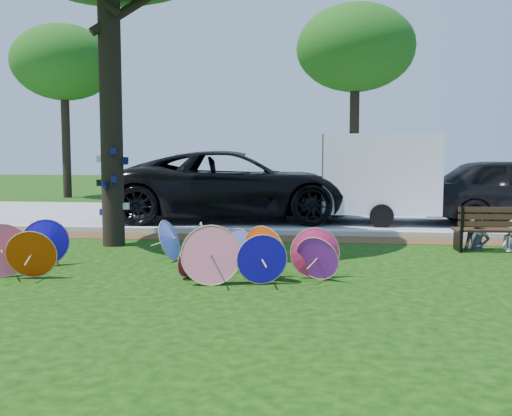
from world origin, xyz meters
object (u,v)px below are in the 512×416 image
at_px(parasol_pile, 184,251).
at_px(park_bench, 497,229).
at_px(person_left, 478,217).
at_px(cargo_trailer, 381,174).
at_px(black_van, 235,186).

distance_m(parasol_pile, park_bench, 6.10).
xyz_separation_m(parasol_pile, park_bench, (5.35, 2.93, 0.05)).
bearing_deg(person_left, cargo_trailer, 116.95).
height_order(parasol_pile, person_left, person_left).
xyz_separation_m(cargo_trailer, park_bench, (1.78, -4.27, -0.91)).
xyz_separation_m(parasol_pile, person_left, (5.00, 2.98, 0.26)).
height_order(park_bench, person_left, person_left).
distance_m(parasol_pile, black_van, 7.52).
xyz_separation_m(parasol_pile, cargo_trailer, (3.57, 7.21, 0.95)).
xyz_separation_m(parasol_pile, black_van, (-0.40, 7.49, 0.59)).
xyz_separation_m(black_van, cargo_trailer, (3.96, -0.28, 0.36)).
distance_m(parasol_pile, cargo_trailer, 8.10).
xyz_separation_m(black_van, person_left, (5.40, -4.51, -0.33)).
relative_size(black_van, cargo_trailer, 2.37).
height_order(black_van, park_bench, black_van).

